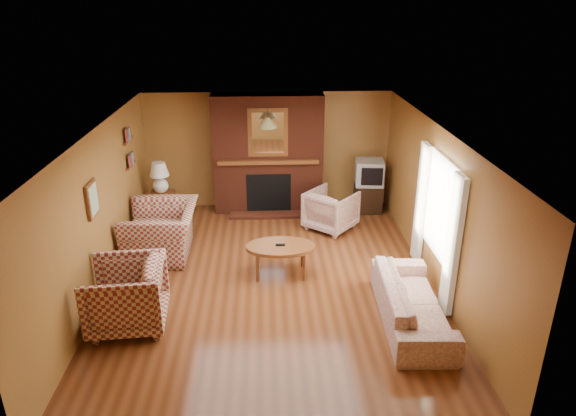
{
  "coord_description": "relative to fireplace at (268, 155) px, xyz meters",
  "views": [
    {
      "loc": [
        -0.07,
        -7.02,
        4.15
      ],
      "look_at": [
        0.29,
        0.6,
        1.0
      ],
      "focal_mm": 32.0,
      "sensor_mm": 36.0,
      "label": 1
    }
  ],
  "objects": [
    {
      "name": "botanical_print",
      "position": [
        -2.47,
        -3.28,
        0.37
      ],
      "size": [
        0.05,
        0.4,
        0.5
      ],
      "color": "brown",
      "rests_on": "wall_left"
    },
    {
      "name": "wall_back",
      "position": [
        0.0,
        0.27,
        0.02
      ],
      "size": [
        6.5,
        0.0,
        6.5
      ],
      "primitive_type": "plane",
      "rotation": [
        1.57,
        0.0,
        0.0
      ],
      "color": "olive",
      "rests_on": "floor"
    },
    {
      "name": "coffee_table",
      "position": [
        0.15,
        -2.75,
        -0.72
      ],
      "size": [
        1.1,
        0.68,
        0.53
      ],
      "color": "brown",
      "rests_on": "floor"
    },
    {
      "name": "ceiling",
      "position": [
        0.0,
        -2.98,
        1.22
      ],
      "size": [
        6.5,
        6.5,
        0.0
      ],
      "primitive_type": "plane",
      "rotation": [
        3.14,
        0.0,
        0.0
      ],
      "color": "white",
      "rests_on": "wall_back"
    },
    {
      "name": "plaid_loveseat",
      "position": [
        -1.85,
        -1.97,
        -0.75
      ],
      "size": [
        1.18,
        1.35,
        0.87
      ],
      "primitive_type": "imported",
      "rotation": [
        0.0,
        0.0,
        -1.56
      ],
      "color": "maroon",
      "rests_on": "floor"
    },
    {
      "name": "fireplace",
      "position": [
        0.0,
        0.0,
        0.0
      ],
      "size": [
        2.2,
        0.82,
        2.4
      ],
      "color": "#592113",
      "rests_on": "floor"
    },
    {
      "name": "plaid_armchair",
      "position": [
        -1.95,
        -4.04,
        -0.72
      ],
      "size": [
        1.09,
        1.06,
        0.92
      ],
      "primitive_type": "imported",
      "rotation": [
        0.0,
        0.0,
        -1.49
      ],
      "color": "maroon",
      "rests_on": "floor"
    },
    {
      "name": "floral_armchair",
      "position": [
        1.18,
        -1.04,
        -0.8
      ],
      "size": [
        1.17,
        1.17,
        0.76
      ],
      "primitive_type": "imported",
      "rotation": [
        0.0,
        0.0,
        2.43
      ],
      "color": "beige",
      "rests_on": "floor"
    },
    {
      "name": "table_lamp",
      "position": [
        -2.1,
        -0.53,
        -0.24
      ],
      "size": [
        0.37,
        0.37,
        0.62
      ],
      "color": "white",
      "rests_on": "side_table"
    },
    {
      "name": "pendant_light",
      "position": [
        0.0,
        -0.68,
        0.82
      ],
      "size": [
        0.36,
        0.36,
        0.48
      ],
      "color": "black",
      "rests_on": "ceiling"
    },
    {
      "name": "floral_sofa",
      "position": [
        1.9,
        -4.12,
        -0.88
      ],
      "size": [
        0.9,
        2.1,
        0.6
      ],
      "primitive_type": "imported",
      "rotation": [
        0.0,
        0.0,
        1.52
      ],
      "color": "beige",
      "rests_on": "floor"
    },
    {
      "name": "wall_right",
      "position": [
        2.5,
        -2.98,
        0.02
      ],
      "size": [
        0.0,
        6.5,
        6.5
      ],
      "primitive_type": "plane",
      "rotation": [
        1.57,
        0.0,
        -1.57
      ],
      "color": "olive",
      "rests_on": "floor"
    },
    {
      "name": "floor",
      "position": [
        0.0,
        -2.98,
        -1.18
      ],
      "size": [
        6.5,
        6.5,
        0.0
      ],
      "primitive_type": "plane",
      "color": "#4E2510",
      "rests_on": "ground"
    },
    {
      "name": "wall_front",
      "position": [
        0.0,
        -6.23,
        0.02
      ],
      "size": [
        6.5,
        0.0,
        6.5
      ],
      "primitive_type": "plane",
      "rotation": [
        -1.57,
        0.0,
        0.0
      ],
      "color": "olive",
      "rests_on": "floor"
    },
    {
      "name": "bookshelf",
      "position": [
        -2.44,
        -1.08,
        0.48
      ],
      "size": [
        0.09,
        0.55,
        0.71
      ],
      "color": "brown",
      "rests_on": "wall_left"
    },
    {
      "name": "wall_left",
      "position": [
        -2.5,
        -2.98,
        0.02
      ],
      "size": [
        0.0,
        6.5,
        6.5
      ],
      "primitive_type": "plane",
      "rotation": [
        1.57,
        0.0,
        1.57
      ],
      "color": "olive",
      "rests_on": "floor"
    },
    {
      "name": "window_right",
      "position": [
        2.45,
        -3.18,
        -0.06
      ],
      "size": [
        0.1,
        1.85,
        2.0
      ],
      "color": "beige",
      "rests_on": "wall_right"
    },
    {
      "name": "tv_stand",
      "position": [
        2.05,
        -0.18,
        -0.89
      ],
      "size": [
        0.55,
        0.51,
        0.59
      ],
      "primitive_type": "cube",
      "rotation": [
        0.0,
        0.0,
        -0.03
      ],
      "color": "black",
      "rests_on": "floor"
    },
    {
      "name": "crt_tv",
      "position": [
        2.05,
        -0.19,
        -0.34
      ],
      "size": [
        0.61,
        0.6,
        0.51
      ],
      "color": "#989A9F",
      "rests_on": "tv_stand"
    },
    {
      "name": "side_table",
      "position": [
        -2.1,
        -0.53,
        -0.88
      ],
      "size": [
        0.47,
        0.47,
        0.6
      ],
      "primitive_type": "cube",
      "rotation": [
        0.0,
        0.0,
        -0.05
      ],
      "color": "brown",
      "rests_on": "floor"
    }
  ]
}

